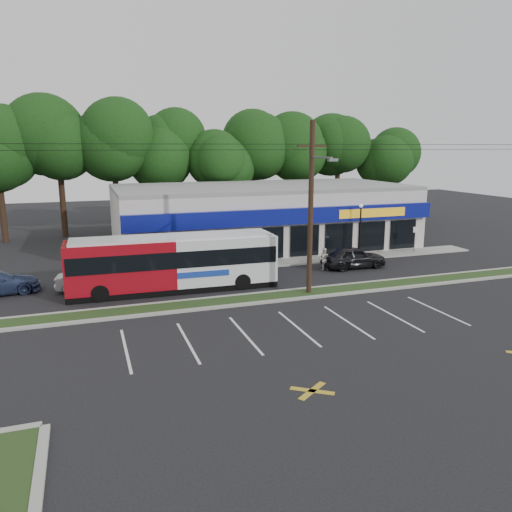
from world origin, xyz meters
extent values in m
plane|color=black|center=(0.00, 0.00, 0.00)|extent=(120.00, 120.00, 0.00)
cube|color=#243C18|center=(0.00, 1.00, 0.06)|extent=(40.00, 1.60, 0.12)
cube|color=#9E9E93|center=(0.00, 0.15, 0.07)|extent=(40.00, 0.25, 0.14)
cube|color=#9E9E93|center=(0.00, 1.85, 0.07)|extent=(40.00, 0.25, 0.14)
cube|color=#9E9E93|center=(5.00, 9.00, 0.05)|extent=(32.00, 2.20, 0.10)
cube|color=#BBB5AE|center=(5.50, 16.00, 2.50)|extent=(25.00, 12.00, 5.00)
cube|color=navy|center=(5.50, 9.75, 3.40)|extent=(25.00, 0.50, 1.20)
cube|color=black|center=(5.50, 9.94, 1.40)|extent=(24.00, 0.12, 2.40)
cube|color=yellow|center=(12.50, 9.48, 3.40)|extent=(6.00, 0.06, 0.70)
cube|color=gray|center=(5.50, 16.00, 5.15)|extent=(25.00, 12.00, 0.30)
cylinder|color=black|center=(3.00, 1.00, 5.00)|extent=(0.30, 0.30, 10.00)
cube|color=black|center=(3.00, 1.00, 8.60)|extent=(1.80, 0.12, 0.12)
cylinder|color=#59595E|center=(3.00, -0.20, 8.00)|extent=(0.10, 2.40, 0.10)
cube|color=#59595E|center=(3.00, -1.50, 7.90)|extent=(0.50, 0.25, 0.15)
cylinder|color=black|center=(0.00, 1.00, 8.70)|extent=(50.00, 0.02, 0.02)
cylinder|color=black|center=(0.00, 1.00, 8.40)|extent=(50.00, 0.02, 0.02)
cylinder|color=black|center=(11.00, 8.80, 2.00)|extent=(0.12, 0.12, 4.00)
sphere|color=silver|center=(11.00, 8.80, 4.10)|extent=(0.30, 0.30, 0.30)
cylinder|color=#59595E|center=(16.00, 8.60, 1.10)|extent=(0.06, 0.06, 2.20)
cube|color=white|center=(16.00, 8.55, 2.00)|extent=(0.45, 0.04, 0.45)
cylinder|color=black|center=(-16.00, 26.00, 2.86)|extent=(0.56, 0.56, 5.72)
sphere|color=black|center=(-16.00, 26.00, 8.45)|extent=(6.76, 6.76, 6.76)
cylinder|color=black|center=(-11.00, 26.00, 2.86)|extent=(0.56, 0.56, 5.72)
sphere|color=black|center=(-11.00, 26.00, 8.45)|extent=(6.76, 6.76, 6.76)
cylinder|color=black|center=(-6.00, 26.00, 2.86)|extent=(0.56, 0.56, 5.72)
sphere|color=black|center=(-6.00, 26.00, 8.45)|extent=(6.76, 6.76, 6.76)
cylinder|color=black|center=(-1.00, 26.00, 2.86)|extent=(0.56, 0.56, 5.72)
sphere|color=black|center=(-1.00, 26.00, 8.45)|extent=(6.76, 6.76, 6.76)
cylinder|color=black|center=(4.00, 26.00, 2.86)|extent=(0.56, 0.56, 5.72)
sphere|color=black|center=(4.00, 26.00, 8.45)|extent=(6.76, 6.76, 6.76)
cylinder|color=black|center=(9.00, 26.00, 2.86)|extent=(0.56, 0.56, 5.72)
sphere|color=black|center=(9.00, 26.00, 8.45)|extent=(6.76, 6.76, 6.76)
cylinder|color=black|center=(14.00, 26.00, 2.86)|extent=(0.56, 0.56, 5.72)
sphere|color=black|center=(14.00, 26.00, 8.45)|extent=(6.76, 6.76, 6.76)
cylinder|color=black|center=(19.00, 26.00, 2.86)|extent=(0.56, 0.56, 5.72)
sphere|color=black|center=(19.00, 26.00, 8.45)|extent=(6.76, 6.76, 6.76)
cylinder|color=black|center=(24.00, 26.00, 2.86)|extent=(0.56, 0.56, 5.72)
sphere|color=black|center=(24.00, 26.00, 8.45)|extent=(6.76, 6.76, 6.76)
cube|color=maroon|center=(-7.48, 4.59, 1.79)|extent=(6.29, 2.77, 2.85)
cube|color=white|center=(-1.26, 4.41, 1.79)|extent=(6.29, 2.77, 2.85)
cube|color=black|center=(-4.37, 4.50, 0.20)|extent=(12.50, 2.91, 0.36)
cube|color=black|center=(-4.37, 4.50, 2.12)|extent=(12.26, 3.01, 0.98)
cube|color=black|center=(1.87, 4.31, 1.97)|extent=(0.13, 2.20, 1.45)
cube|color=#193899|center=(-2.86, 3.14, 1.19)|extent=(3.11, 0.12, 0.36)
cube|color=white|center=(-4.37, 4.50, 3.26)|extent=(11.88, 2.68, 0.19)
cylinder|color=black|center=(-8.76, 3.45, 0.50)|extent=(1.00, 0.32, 0.99)
cylinder|color=black|center=(-8.69, 5.80, 0.50)|extent=(1.00, 0.32, 0.99)
cylinder|color=black|center=(-0.43, 3.21, 0.50)|extent=(1.00, 0.32, 0.99)
cylinder|color=black|center=(-0.36, 5.56, 0.50)|extent=(1.00, 0.32, 0.99)
imported|color=black|center=(8.81, 5.88, 0.79)|extent=(4.67, 1.92, 1.58)
imported|color=#929498|center=(-9.15, 6.06, 0.68)|extent=(4.27, 2.00, 1.35)
imported|color=silver|center=(2.14, 6.00, 0.91)|extent=(0.76, 0.62, 1.82)
imported|color=beige|center=(6.49, 6.00, 0.80)|extent=(0.89, 0.75, 1.60)
camera|label=1|loc=(-9.29, -24.85, 8.57)|focal=35.00mm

